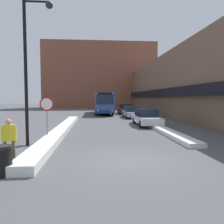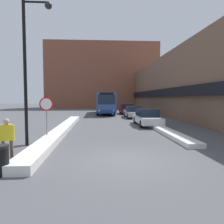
# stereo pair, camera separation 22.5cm
# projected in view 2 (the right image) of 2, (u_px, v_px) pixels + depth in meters

# --- Properties ---
(ground_plane) EXTENTS (160.00, 160.00, 0.00)m
(ground_plane) POSITION_uv_depth(u_px,v_px,m) (126.00, 160.00, 8.46)
(ground_plane) COLOR #515156
(building_row_right) EXTENTS (5.50, 60.00, 7.99)m
(building_row_right) POSITION_uv_depth(u_px,v_px,m) (171.00, 87.00, 32.74)
(building_row_right) COLOR brown
(building_row_right) RESTS_ON ground_plane
(building_backdrop_far) EXTENTS (26.00, 8.00, 15.06)m
(building_backdrop_far) POSITION_uv_depth(u_px,v_px,m) (102.00, 76.00, 52.60)
(building_backdrop_far) COLOR brown
(building_backdrop_far) RESTS_ON ground_plane
(snow_bank_left) EXTENTS (0.90, 17.49, 0.35)m
(snow_bank_left) POSITION_uv_depth(u_px,v_px,m) (62.00, 130.00, 15.34)
(snow_bank_left) COLOR silver
(snow_bank_left) RESTS_ON ground_plane
(snow_bank_right) EXTENTS (0.90, 11.95, 0.24)m
(snow_bank_right) POSITION_uv_depth(u_px,v_px,m) (161.00, 129.00, 16.23)
(snow_bank_right) COLOR silver
(snow_bank_right) RESTS_ON ground_plane
(city_bus) EXTENTS (2.54, 10.43, 3.09)m
(city_bus) POSITION_uv_depth(u_px,v_px,m) (105.00, 103.00, 32.43)
(city_bus) COLOR #335193
(city_bus) RESTS_ON ground_plane
(parked_car_front) EXTENTS (1.80, 4.87, 1.45)m
(parked_car_front) POSITION_uv_depth(u_px,v_px,m) (147.00, 117.00, 19.06)
(parked_car_front) COLOR silver
(parked_car_front) RESTS_ON ground_plane
(parked_car_middle) EXTENTS (1.84, 4.83, 1.36)m
(parked_car_middle) POSITION_uv_depth(u_px,v_px,m) (133.00, 112.00, 26.47)
(parked_car_middle) COLOR #B7B7BC
(parked_car_middle) RESTS_ON ground_plane
(parked_car_back) EXTENTS (1.93, 4.32, 1.48)m
(parked_car_back) POSITION_uv_depth(u_px,v_px,m) (127.00, 109.00, 32.41)
(parked_car_back) COLOR maroon
(parked_car_back) RESTS_ON ground_plane
(stop_sign) EXTENTS (0.76, 0.08, 2.46)m
(stop_sign) POSITION_uv_depth(u_px,v_px,m) (46.00, 109.00, 12.11)
(stop_sign) COLOR gray
(stop_sign) RESTS_ON ground_plane
(street_lamp) EXTENTS (1.46, 0.36, 7.25)m
(street_lamp) POSITION_uv_depth(u_px,v_px,m) (30.00, 57.00, 10.83)
(street_lamp) COLOR black
(street_lamp) RESTS_ON ground_plane
(pedestrian) EXTENTS (0.51, 0.34, 1.64)m
(pedestrian) POSITION_uv_depth(u_px,v_px,m) (7.00, 136.00, 8.23)
(pedestrian) COLOR brown
(pedestrian) RESTS_ON ground_plane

